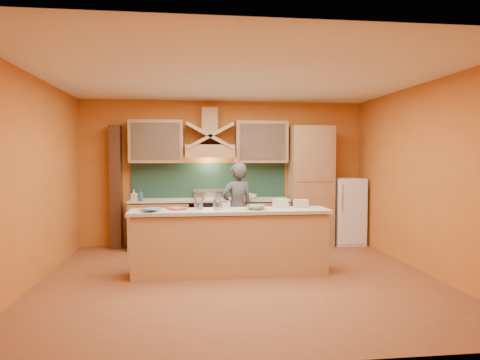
{
  "coord_description": "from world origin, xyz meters",
  "views": [
    {
      "loc": [
        -0.7,
        -5.86,
        1.7
      ],
      "look_at": [
        0.12,
        0.9,
        1.34
      ],
      "focal_mm": 32.0,
      "sensor_mm": 36.0,
      "label": 1
    }
  ],
  "objects": [
    {
      "name": "counter_top",
      "position": [
        -0.3,
        2.2,
        0.9
      ],
      "size": [
        3.0,
        0.62,
        0.04
      ],
      "primitive_type": "cube",
      "color": "beige",
      "rests_on": "base_cabinet_left"
    },
    {
      "name": "soap_bottle_a",
      "position": [
        -1.68,
        1.98,
        1.02
      ],
      "size": [
        0.12,
        0.12,
        0.2
      ],
      "primitive_type": "imported",
      "rotation": [
        0.0,
        0.0,
        -0.35
      ],
      "color": "silver",
      "rests_on": "counter_top"
    },
    {
      "name": "soap_bottle_b",
      "position": [
        -1.56,
        1.94,
        1.02
      ],
      "size": [
        0.11,
        0.11,
        0.21
      ],
      "primitive_type": "imported",
      "rotation": [
        0.0,
        0.0,
        0.53
      ],
      "color": "#365395",
      "rests_on": "counter_top"
    },
    {
      "name": "stove",
      "position": [
        -0.3,
        2.2,
        0.45
      ],
      "size": [
        0.6,
        0.58,
        0.9
      ],
      "primitive_type": "cube",
      "color": "black",
      "rests_on": "floor"
    },
    {
      "name": "wall_front",
      "position": [
        0.0,
        -2.5,
        1.4
      ],
      "size": [
        5.5,
        0.02,
        2.8
      ],
      "primitive_type": "cube",
      "color": "orange",
      "rests_on": "floor"
    },
    {
      "name": "range_hood",
      "position": [
        -0.3,
        2.25,
        1.82
      ],
      "size": [
        0.92,
        0.5,
        0.24
      ],
      "primitive_type": "cube",
      "color": "#AF7A50",
      "rests_on": "wall_back"
    },
    {
      "name": "upper_cabinet_left",
      "position": [
        -1.3,
        2.33,
        2.0
      ],
      "size": [
        1.0,
        0.35,
        0.8
      ],
      "primitive_type": "cube",
      "color": "#AF7A50",
      "rests_on": "wall_back"
    },
    {
      "name": "pot_large",
      "position": [
        -0.5,
        2.05,
        0.98
      ],
      "size": [
        0.27,
        0.27,
        0.17
      ],
      "primitive_type": "cylinder",
      "rotation": [
        0.0,
        0.0,
        -0.27
      ],
      "color": "#ADAEB4",
      "rests_on": "stove"
    },
    {
      "name": "grocery_bag_a",
      "position": [
        0.68,
        0.47,
        1.01
      ],
      "size": [
        0.22,
        0.19,
        0.13
      ],
      "primitive_type": "cube",
      "rotation": [
        0.0,
        0.0,
        0.16
      ],
      "color": "beige",
      "rests_on": "island_top"
    },
    {
      "name": "dish_rack",
      "position": [
        0.31,
        2.01,
        0.98
      ],
      "size": [
        0.37,
        0.32,
        0.11
      ],
      "primitive_type": "cube",
      "rotation": [
        0.0,
        0.0,
        -0.28
      ],
      "color": "white",
      "rests_on": "counter_top"
    },
    {
      "name": "fridge",
      "position": [
        2.4,
        2.2,
        0.65
      ],
      "size": [
        0.58,
        0.6,
        1.3
      ],
      "primitive_type": "cube",
      "color": "white",
      "rests_on": "floor"
    },
    {
      "name": "wall_left",
      "position": [
        -2.75,
        0.0,
        1.4
      ],
      "size": [
        0.02,
        5.0,
        2.8
      ],
      "primitive_type": "cube",
      "color": "orange",
      "rests_on": "floor"
    },
    {
      "name": "floor",
      "position": [
        0.0,
        0.0,
        0.0
      ],
      "size": [
        5.5,
        5.0,
        0.01
      ],
      "primitive_type": "cube",
      "color": "brown",
      "rests_on": "ground"
    },
    {
      "name": "wall_right",
      "position": [
        2.75,
        0.0,
        1.4
      ],
      "size": [
        0.02,
        5.0,
        2.8
      ],
      "primitive_type": "cube",
      "color": "orange",
      "rests_on": "floor"
    },
    {
      "name": "base_cabinet_right",
      "position": [
        0.65,
        2.2,
        0.43
      ],
      "size": [
        1.1,
        0.6,
        0.86
      ],
      "primitive_type": "cube",
      "color": "#AF7A50",
      "rests_on": "floor"
    },
    {
      "name": "pot_small",
      "position": [
        -0.11,
        2.19,
        0.97
      ],
      "size": [
        0.19,
        0.19,
        0.14
      ],
      "primitive_type": "cylinder",
      "rotation": [
        0.0,
        0.0,
        0.01
      ],
      "color": "#ADAEB4",
      "rests_on": "stove"
    },
    {
      "name": "kitchen_scale",
      "position": [
        -0.15,
        0.42,
        1.0
      ],
      "size": [
        0.12,
        0.12,
        0.1
      ],
      "primitive_type": "cube",
      "rotation": [
        0.0,
        0.0,
        0.02
      ],
      "color": "silver",
      "rests_on": "island_top"
    },
    {
      "name": "cloth",
      "position": [
        0.31,
        0.24,
        0.95
      ],
      "size": [
        0.27,
        0.23,
        0.02
      ],
      "primitive_type": "cube",
      "rotation": [
        0.0,
        0.0,
        -0.23
      ],
      "color": "#C5A8A2",
      "rests_on": "island_top"
    },
    {
      "name": "hood_chimney",
      "position": [
        -0.3,
        2.35,
        2.4
      ],
      "size": [
        0.3,
        0.3,
        0.5
      ],
      "primitive_type": "cube",
      "color": "#AF7A50",
      "rests_on": "wall_back"
    },
    {
      "name": "jar_small",
      "position": [
        -0.28,
        0.37,
        1.02
      ],
      "size": [
        0.16,
        0.16,
        0.15
      ],
      "primitive_type": "cylinder",
      "rotation": [
        0.0,
        0.0,
        0.36
      ],
      "color": "silver",
      "rests_on": "island_top"
    },
    {
      "name": "upper_cabinet_right",
      "position": [
        0.7,
        2.33,
        2.0
      ],
      "size": [
        1.0,
        0.35,
        0.8
      ],
      "primitive_type": "cube",
      "color": "#AF7A50",
      "rests_on": "wall_back"
    },
    {
      "name": "island_top",
      "position": [
        -0.1,
        0.3,
        0.92
      ],
      "size": [
        2.9,
        0.62,
        0.05
      ],
      "primitive_type": "cube",
      "color": "beige",
      "rests_on": "island_body"
    },
    {
      "name": "pantry_column",
      "position": [
        1.65,
        2.2,
        1.15
      ],
      "size": [
        0.8,
        0.6,
        2.3
      ],
      "primitive_type": "cube",
      "color": "#AF7A50",
      "rests_on": "floor"
    },
    {
      "name": "bowl_back",
      "position": [
        0.45,
        2.14,
        0.96
      ],
      "size": [
        0.29,
        0.29,
        0.08
      ],
      "primitive_type": "imported",
      "rotation": [
        0.0,
        0.0,
        -0.11
      ],
      "color": "white",
      "rests_on": "counter_top"
    },
    {
      "name": "ceiling",
      "position": [
        0.0,
        0.0,
        2.8
      ],
      "size": [
        5.5,
        5.0,
        0.01
      ],
      "primitive_type": "cube",
      "color": "white",
      "rests_on": "wall_back"
    },
    {
      "name": "book_lower",
      "position": [
        -0.96,
        0.37,
        0.96
      ],
      "size": [
        0.33,
        0.35,
        0.03
      ],
      "primitive_type": "imported",
      "rotation": [
        0.0,
        0.0,
        0.56
      ],
      "color": "#BD5043",
      "rests_on": "island_top"
    },
    {
      "name": "person",
      "position": [
        0.14,
        1.53,
        0.81
      ],
      "size": [
        0.68,
        0.55,
        1.61
      ],
      "primitive_type": "imported",
      "rotation": [
        0.0,
        0.0,
        3.45
      ],
      "color": "#4C4C51",
      "rests_on": "floor"
    },
    {
      "name": "book_upper",
      "position": [
        -1.32,
        0.25,
        0.98
      ],
      "size": [
        0.32,
        0.35,
        0.02
      ],
      "primitive_type": "imported",
      "rotation": [
        0.0,
        0.0,
        -0.47
      ],
      "color": "teal",
      "rests_on": "island_top"
    },
    {
      "name": "mixing_bowl",
      "position": [
        0.27,
        0.24,
        0.98
      ],
      "size": [
        0.36,
        0.36,
        0.07
      ],
      "primitive_type": "imported",
      "rotation": [
        0.0,
        0.0,
        -0.4
      ],
      "color": "silver",
      "rests_on": "island_top"
    },
    {
      "name": "wall_back",
      "position": [
        0.0,
        2.5,
        1.4
      ],
      "size": [
        5.5,
        0.02,
        2.8
      ],
      "primitive_type": "cube",
      "color": "orange",
      "rests_on": "floor"
    },
    {
      "name": "base_cabinet_left",
      "position": [
        -1.25,
        2.2,
        0.43
      ],
      "size": [
        1.1,
        0.6,
        0.86
      ],
      "primitive_type": "cube",
      "color": "#AF7A50",
      "rests_on": "floor"
    },
    {
      "name": "jar_large",
      "position": [
        -0.55,
        0.44,
        1.03
      ],
      "size": [
        0.15,
        0.15,
        0.18
      ],
      "primitive_type": "cylinder",
      "rotation": [
        0.0,
        0.0,
        0.13
      ],
      "color": "white",
      "rests_on": "island_top"
    },
    {
      "name": "island_body",
      "position": [
        -0.1,
        0.3,
        0.44
      ],
      "size": [
        2.8,
        0.55,
        0.88
      ],
      "primitive_type": "cube",
      "color": "tan",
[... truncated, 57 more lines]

